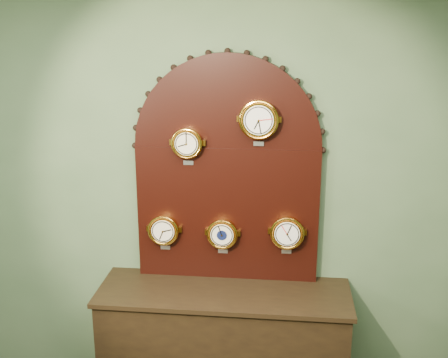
# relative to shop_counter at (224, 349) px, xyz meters

# --- Properties ---
(wall_back) EXTENTS (4.00, 0.00, 4.00)m
(wall_back) POSITION_rel_shop_counter_xyz_m (0.00, 0.27, 1.00)
(wall_back) COLOR #496344
(wall_back) RESTS_ON ground
(shop_counter) EXTENTS (1.60, 0.50, 0.80)m
(shop_counter) POSITION_rel_shop_counter_xyz_m (0.00, 0.00, 0.00)
(shop_counter) COLOR black
(shop_counter) RESTS_ON ground_plane
(display_board) EXTENTS (1.26, 0.06, 1.53)m
(display_board) POSITION_rel_shop_counter_xyz_m (0.00, 0.22, 1.23)
(display_board) COLOR black
(display_board) RESTS_ON shop_counter
(roman_clock) EXTENTS (0.20, 0.08, 0.25)m
(roman_clock) POSITION_rel_shop_counter_xyz_m (-0.25, 0.15, 1.37)
(roman_clock) COLOR gold
(roman_clock) RESTS_ON display_board
(arabic_clock) EXTENTS (0.25, 0.08, 0.30)m
(arabic_clock) POSITION_rel_shop_counter_xyz_m (0.20, 0.15, 1.53)
(arabic_clock) COLOR gold
(arabic_clock) RESTS_ON display_board
(hygrometer) EXTENTS (0.21, 0.08, 0.26)m
(hygrometer) POSITION_rel_shop_counter_xyz_m (-0.42, 0.15, 0.78)
(hygrometer) COLOR gold
(hygrometer) RESTS_ON display_board
(barometer) EXTENTS (0.20, 0.08, 0.26)m
(barometer) POSITION_rel_shop_counter_xyz_m (-0.02, 0.15, 0.77)
(barometer) COLOR gold
(barometer) RESTS_ON display_board
(tide_clock) EXTENTS (0.22, 0.08, 0.27)m
(tide_clock) POSITION_rel_shop_counter_xyz_m (0.40, 0.15, 0.79)
(tide_clock) COLOR gold
(tide_clock) RESTS_ON display_board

